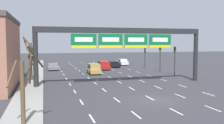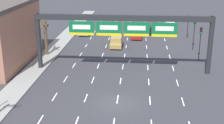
# 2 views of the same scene
# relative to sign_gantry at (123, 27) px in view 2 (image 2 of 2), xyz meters

# --- Properties ---
(ground_plane) EXTENTS (220.00, 220.00, 0.00)m
(ground_plane) POSITION_rel_sign_gantry_xyz_m (-0.00, -9.47, -5.67)
(ground_plane) COLOR #333338
(sidewalk_left) EXTENTS (2.80, 110.00, 0.15)m
(sidewalk_left) POSITION_rel_sign_gantry_xyz_m (-11.30, -9.47, -5.59)
(sidewalk_left) COLOR gray
(sidewalk_left) RESTS_ON ground_plane
(lane_dashes) EXTENTS (13.32, 67.00, 0.01)m
(lane_dashes) POSITION_rel_sign_gantry_xyz_m (0.00, 4.03, -5.66)
(lane_dashes) COLOR white
(lane_dashes) RESTS_ON ground_plane
(sign_gantry) EXTENTS (21.99, 0.70, 7.20)m
(sign_gantry) POSITION_rel_sign_gantry_xyz_m (0.00, 0.00, 0.00)
(sign_gantry) COLOR #232628
(sign_gantry) RESTS_ON ground_plane
(suv_red) EXTENTS (1.90, 4.27, 1.68)m
(suv_red) POSITION_rel_sign_gantry_xyz_m (1.60, 17.39, -4.73)
(suv_red) COLOR maroon
(suv_red) RESTS_ON ground_plane
(car_black) EXTENTS (1.97, 4.66, 1.31)m
(car_black) POSITION_rel_sign_gantry_xyz_m (4.98, 21.83, -4.96)
(car_black) COLOR black
(car_black) RESTS_ON ground_plane
(car_grey) EXTENTS (1.87, 4.48, 1.25)m
(car_grey) POSITION_rel_sign_gantry_xyz_m (-8.09, 19.36, -4.99)
(car_grey) COLOR slate
(car_grey) RESTS_ON ground_plane
(suv_gold) EXTENTS (1.89, 4.09, 1.76)m
(suv_gold) POSITION_rel_sign_gantry_xyz_m (-1.58, 11.14, -4.69)
(suv_gold) COLOR #A88947
(suv_gold) RESTS_ON ground_plane
(car_white) EXTENTS (1.84, 4.55, 1.40)m
(car_white) POSITION_rel_sign_gantry_xyz_m (8.35, 26.35, -4.92)
(car_white) COLOR silver
(car_white) RESTS_ON ground_plane
(traffic_light_near_gantry) EXTENTS (0.30, 0.35, 4.69)m
(traffic_light_near_gantry) POSITION_rel_sign_gantry_xyz_m (10.55, 5.45, -2.32)
(traffic_light_near_gantry) COLOR black
(traffic_light_near_gantry) RESTS_ON ground_plane
(traffic_light_mid_block) EXTENTS (0.30, 0.35, 4.18)m
(traffic_light_mid_block) POSITION_rel_sign_gantry_xyz_m (10.62, 17.84, -2.66)
(traffic_light_mid_block) COLOR black
(traffic_light_mid_block) RESTS_ON ground_plane
(traffic_light_far_end) EXTENTS (0.30, 0.35, 4.74)m
(traffic_light_far_end) POSITION_rel_sign_gantry_xyz_m (10.54, 10.65, -2.29)
(traffic_light_far_end) COLOR black
(traffic_light_far_end) RESTS_ON ground_plane
(tree_bare_closest) EXTENTS (1.68, 1.53, 6.05)m
(tree_bare_closest) POSITION_rel_sign_gantry_xyz_m (-11.58, 5.75, -2.54)
(tree_bare_closest) COLOR brown
(tree_bare_closest) RESTS_ON sidewalk_left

